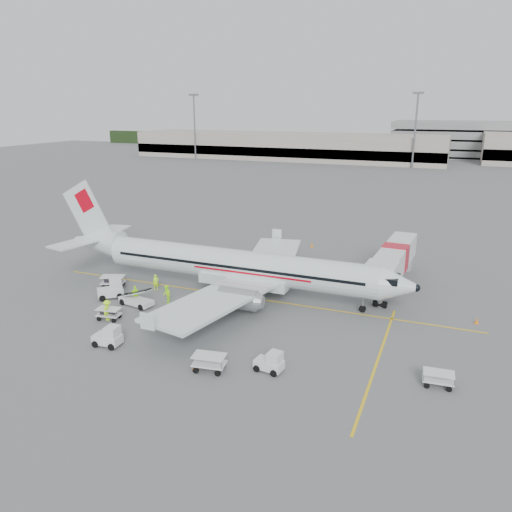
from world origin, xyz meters
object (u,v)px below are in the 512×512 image
object	(u,v)px
aircraft	(237,245)
tug_mid	(107,336)
tug_fore	(269,361)
tug_aft	(110,289)
belt_loader	(136,293)
jet_bridge	(394,266)

from	to	relation	value
aircraft	tug_mid	bearing A→B (deg)	-108.89
tug_mid	tug_fore	bearing A→B (deg)	1.22
tug_fore	tug_aft	distance (m)	21.07
tug_mid	tug_aft	world-z (taller)	tug_aft
belt_loader	tug_fore	world-z (taller)	belt_loader
jet_bridge	tug_aft	bearing A→B (deg)	-148.21
tug_aft	tug_mid	bearing A→B (deg)	-96.00
tug_fore	tug_aft	bearing A→B (deg)	166.71
belt_loader	tug_fore	size ratio (longest dim) A/B	2.25
tug_fore	tug_mid	xyz separation A→B (m)	(-13.38, -1.08, 0.06)
aircraft	tug_fore	distance (m)	16.34
jet_bridge	tug_fore	size ratio (longest dim) A/B	8.45
aircraft	tug_aft	distance (m)	13.43
aircraft	jet_bridge	size ratio (longest dim) A/B	2.18
tug_mid	belt_loader	bearing A→B (deg)	105.69
tug_aft	tug_fore	bearing A→B (deg)	-63.15
aircraft	belt_loader	world-z (taller)	aircraft
jet_bridge	belt_loader	bearing A→B (deg)	-143.26
jet_bridge	tug_aft	world-z (taller)	jet_bridge
jet_bridge	tug_aft	xyz separation A→B (m)	(-25.75, -13.83, -1.31)
tug_fore	tug_aft	xyz separation A→B (m)	(-19.69, 7.51, 0.16)
jet_bridge	tug_fore	bearing A→B (deg)	-102.30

